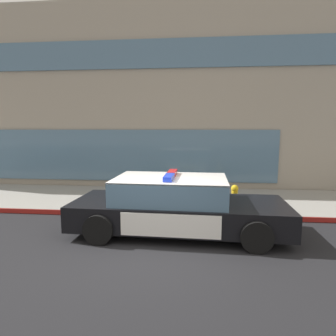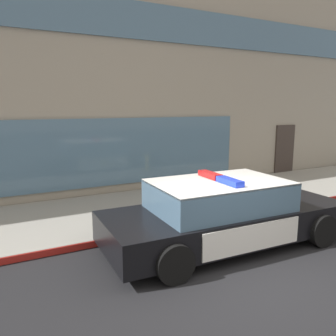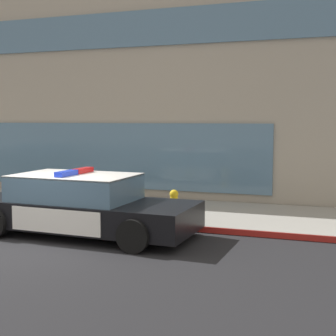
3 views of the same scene
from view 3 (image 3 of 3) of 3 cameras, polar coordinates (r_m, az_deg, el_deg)
name	(u,v)px [view 3 (image 3 of 3)]	position (r m, az deg, el deg)	size (l,w,h in m)	color
ground	(31,245)	(10.80, -15.69, -8.59)	(48.00, 48.00, 0.00)	black
sidewalk	(114,208)	(14.19, -6.29, -4.68)	(48.00, 3.56, 0.15)	gray
curb_red_paint	(83,220)	(12.63, -9.83, -6.03)	(28.80, 0.04, 0.14)	maroon
storefront_building	(189,92)	(21.18, 2.48, 8.83)	(24.16, 11.76, 7.55)	gray
police_cruiser	(81,205)	(11.31, -10.12, -4.29)	(5.23, 2.28, 1.49)	black
fire_hydrant	(174,204)	(12.26, 0.73, -4.27)	(0.34, 0.39, 0.73)	gold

